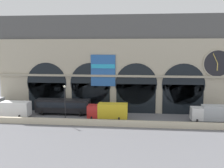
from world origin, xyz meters
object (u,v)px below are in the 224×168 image
box_truck_west (11,109)px  box_truck_east (213,113)px  box_truck_center (108,111)px  street_lamp_quayside (65,99)px  bus_midwest (63,106)px

box_truck_west → box_truck_east: (37.99, 0.47, 0.00)m
box_truck_west → box_truck_center: size_ratio=1.00×
box_truck_west → street_lamp_quayside: bearing=-13.6°
box_truck_center → box_truck_east: size_ratio=1.00×
bus_midwest → box_truck_center: size_ratio=1.47×
bus_midwest → box_truck_east: bearing=-5.4°
bus_midwest → box_truck_west: bearing=-161.1°
box_truck_west → box_truck_center: 18.93m
box_truck_east → box_truck_center: bearing=-179.4°
box_truck_west → box_truck_east: size_ratio=1.00×
box_truck_east → street_lamp_quayside: (-26.42, -3.28, 2.71)m
street_lamp_quayside → box_truck_center: bearing=22.7°
box_truck_west → bus_midwest: 9.86m
street_lamp_quayside → box_truck_west: bearing=166.4°
bus_midwest → box_truck_east: (28.67, -2.72, -0.08)m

